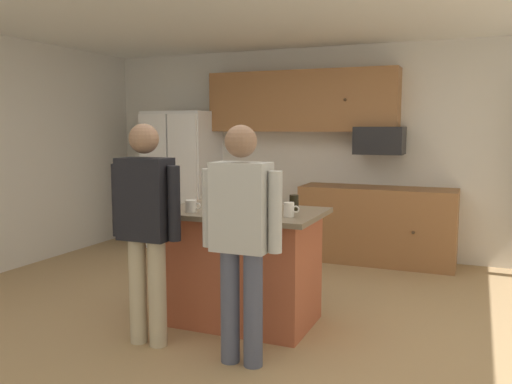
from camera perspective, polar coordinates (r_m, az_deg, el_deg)
floor at (r=4.49m, az=-0.89°, el=-13.99°), size 7.04×7.04×0.00m
back_wall at (r=6.86m, az=8.50°, el=4.31°), size 6.40×0.10×2.60m
cabinet_run_upper at (r=6.78m, az=4.85°, el=9.61°), size 2.40×0.38×0.75m
cabinet_run_lower at (r=6.52m, az=12.80°, el=-3.44°), size 1.80×0.63×0.90m
refrigerator at (r=7.27m, az=-7.88°, el=1.35°), size 0.87×0.76×1.81m
microwave_over_range at (r=6.44m, az=13.06°, el=5.38°), size 0.56×0.40×0.32m
kitchen_island at (r=4.43m, az=-1.51°, el=-7.85°), size 1.30×0.85×0.94m
person_host_foreground at (r=3.96m, az=-11.68°, el=-2.92°), size 0.57×0.22×1.63m
person_guest_right at (r=3.54m, az=-1.59°, el=-4.03°), size 0.57×0.22×1.62m
glass_pilsner at (r=4.33m, az=4.08°, el=-1.13°), size 0.08×0.08×0.13m
mug_blue_stoneware at (r=4.24m, az=-6.91°, el=-1.51°), size 0.13×0.09×0.10m
glass_stout_tall at (r=4.01m, az=-0.66°, el=-1.46°), size 0.07×0.07×0.17m
tumbler_amber at (r=4.55m, az=0.22°, el=-0.56°), size 0.07×0.07×0.15m
mug_ceramic_white at (r=4.01m, az=3.57°, el=-1.88°), size 0.12×0.08×0.11m
glass_short_whisky at (r=4.30m, az=-8.78°, el=-1.10°), size 0.07×0.07×0.15m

